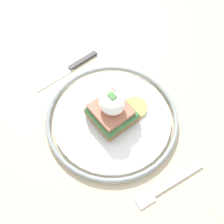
{
  "coord_description": "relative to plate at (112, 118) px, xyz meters",
  "views": [
    {
      "loc": [
        -0.2,
        0.2,
        1.29
      ],
      "look_at": [
        0.04,
        0.01,
        0.78
      ],
      "focal_mm": 45.0,
      "sensor_mm": 36.0,
      "label": 1
    }
  ],
  "objects": [
    {
      "name": "knife",
      "position": [
        0.18,
        -0.01,
        -0.01
      ],
      "size": [
        0.02,
        0.18,
        0.01
      ],
      "color": "#2D2D2D",
      "rests_on": "dining_table"
    },
    {
      "name": "ground_plane",
      "position": [
        -0.04,
        -0.01,
        -0.75
      ],
      "size": [
        6.0,
        6.0,
        0.0
      ],
      "primitive_type": "plane",
      "color": "#B2ADA3"
    },
    {
      "name": "sandwich",
      "position": [
        -0.0,
        0.0,
        0.04
      ],
      "size": [
        0.09,
        0.13,
        0.08
      ],
      "color": "olive",
      "rests_on": "plate"
    },
    {
      "name": "fork",
      "position": [
        -0.18,
        0.01,
        -0.01
      ],
      "size": [
        0.04,
        0.15,
        0.0
      ],
      "color": "silver",
      "rests_on": "dining_table"
    },
    {
      "name": "dining_table",
      "position": [
        -0.04,
        -0.01,
        -0.12
      ],
      "size": [
        1.11,
        0.81,
        0.75
      ],
      "color": "#C6B28E",
      "rests_on": "ground_plane"
    },
    {
      "name": "plate",
      "position": [
        0.0,
        0.0,
        0.0
      ],
      "size": [
        0.29,
        0.29,
        0.02
      ],
      "color": "white",
      "rests_on": "dining_table"
    }
  ]
}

